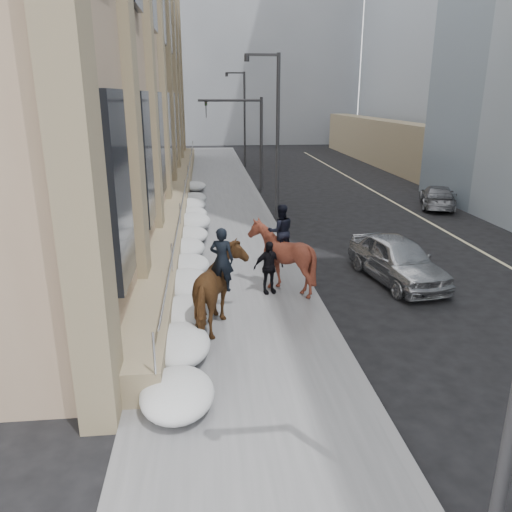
{
  "coord_description": "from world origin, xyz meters",
  "views": [
    {
      "loc": [
        -0.71,
        -10.76,
        6.12
      ],
      "look_at": [
        0.68,
        2.83,
        1.7
      ],
      "focal_mm": 35.0,
      "sensor_mm": 36.0,
      "label": 1
    }
  ],
  "objects": [
    {
      "name": "streetlight_far",
      "position": [
        2.74,
        34.0,
        4.58
      ],
      "size": [
        1.71,
        0.24,
        8.0
      ],
      "color": "#2D2D30",
      "rests_on": "ground"
    },
    {
      "name": "mounted_horse_right",
      "position": [
        1.62,
        4.13,
        1.32
      ],
      "size": [
        1.98,
        2.19,
        2.77
      ],
      "rotation": [
        0.0,
        0.0,
        3.23
      ],
      "color": "#502216",
      "rests_on": "sidewalk"
    },
    {
      "name": "car_silver",
      "position": [
        5.74,
        4.8,
        0.78
      ],
      "size": [
        2.56,
        4.83,
        1.56
      ],
      "primitive_type": "imported",
      "rotation": [
        0.0,
        0.0,
        0.16
      ],
      "color": "#A0A2A7",
      "rests_on": "ground"
    },
    {
      "name": "pedestrian",
      "position": [
        1.19,
        3.89,
        0.97
      ],
      "size": [
        1.06,
        0.64,
        1.7
      ],
      "primitive_type": "imported",
      "rotation": [
        0.0,
        0.0,
        0.24
      ],
      "color": "black",
      "rests_on": "sidewalk"
    },
    {
      "name": "snow_bank",
      "position": [
        -1.42,
        8.11,
        0.47
      ],
      "size": [
        1.7,
        18.1,
        0.76
      ],
      "color": "silver",
      "rests_on": "sidewalk"
    },
    {
      "name": "car_grey",
      "position": [
        12.4,
        15.98,
        0.63
      ],
      "size": [
        3.19,
        4.69,
        1.26
      ],
      "primitive_type": "imported",
      "rotation": [
        0.0,
        0.0,
        2.78
      ],
      "color": "slate",
      "rests_on": "ground"
    },
    {
      "name": "limestone_building",
      "position": [
        -5.26,
        19.96,
        8.9
      ],
      "size": [
        6.1,
        44.0,
        18.0
      ],
      "color": "#997E64",
      "rests_on": "ground"
    },
    {
      "name": "curb",
      "position": [
        2.62,
        10.0,
        0.06
      ],
      "size": [
        0.24,
        80.0,
        0.12
      ],
      "primitive_type": "cube",
      "color": "slate",
      "rests_on": "ground"
    },
    {
      "name": "mounted_horse_left",
      "position": [
        -0.41,
        1.51,
        1.27
      ],
      "size": [
        1.78,
        2.82,
        2.76
      ],
      "rotation": [
        0.0,
        0.0,
        2.9
      ],
      "color": "#462B15",
      "rests_on": "sidewalk"
    },
    {
      "name": "streetlight_mid",
      "position": [
        2.74,
        14.0,
        4.58
      ],
      "size": [
        1.71,
        0.24,
        8.0
      ],
      "color": "#2D2D30",
      "rests_on": "ground"
    },
    {
      "name": "lane_line",
      "position": [
        10.5,
        10.0,
        0.01
      ],
      "size": [
        0.15,
        70.0,
        0.01
      ],
      "primitive_type": "cube",
      "color": "#BFB78C",
      "rests_on": "ground"
    },
    {
      "name": "ground",
      "position": [
        0.0,
        0.0,
        0.0
      ],
      "size": [
        140.0,
        140.0,
        0.0
      ],
      "primitive_type": "plane",
      "color": "black",
      "rests_on": "ground"
    },
    {
      "name": "sidewalk",
      "position": [
        0.0,
        10.0,
        0.06
      ],
      "size": [
        5.0,
        80.0,
        0.12
      ],
      "primitive_type": "cube",
      "color": "#59595C",
      "rests_on": "ground"
    },
    {
      "name": "traffic_signal",
      "position": [
        2.07,
        22.0,
        4.0
      ],
      "size": [
        4.1,
        0.22,
        6.0
      ],
      "color": "#2D2D30",
      "rests_on": "ground"
    },
    {
      "name": "bg_building_far",
      "position": [
        -6.0,
        72.0,
        10.0
      ],
      "size": [
        24.0,
        12.0,
        20.0
      ],
      "primitive_type": "cube",
      "color": "gray",
      "rests_on": "ground"
    },
    {
      "name": "bg_building_mid",
      "position": [
        4.0,
        60.0,
        14.0
      ],
      "size": [
        30.0,
        12.0,
        28.0
      ],
      "primitive_type": "cube",
      "color": "slate",
      "rests_on": "ground"
    }
  ]
}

